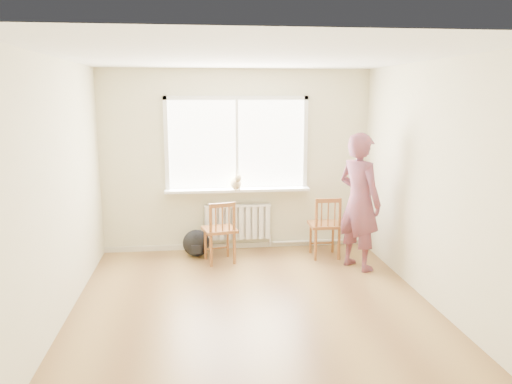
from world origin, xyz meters
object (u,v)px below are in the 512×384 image
object	(u,v)px
person	(359,202)
cat	(236,183)
backpack	(196,243)
chair_left	(220,232)
chair_right	(326,227)

from	to	relation	value
person	cat	size ratio (longest dim) A/B	4.82
backpack	person	bearing A→B (deg)	-19.05
chair_left	person	size ratio (longest dim) A/B	0.48
chair_right	cat	bearing A→B (deg)	-17.88
person	cat	bearing A→B (deg)	30.00
person	cat	xyz separation A→B (m)	(-1.58, 0.90, 0.13)
chair_right	backpack	bearing A→B (deg)	-7.69
chair_left	backpack	xyz separation A→B (m)	(-0.34, 0.33, -0.25)
cat	backpack	distance (m)	1.06
chair_right	person	bearing A→B (deg)	125.08
person	chair_right	bearing A→B (deg)	3.96
chair_left	chair_right	world-z (taller)	chair_right
chair_left	cat	bearing A→B (deg)	-131.56
chair_left	cat	xyz separation A→B (m)	(0.26, 0.47, 0.61)
cat	chair_right	bearing A→B (deg)	-29.63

